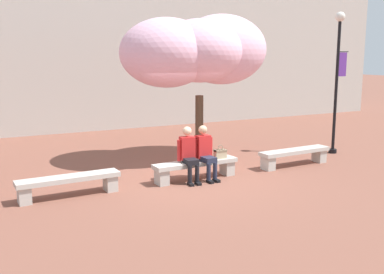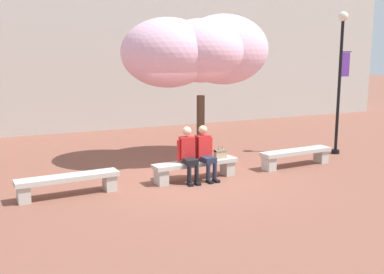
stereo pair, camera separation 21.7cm
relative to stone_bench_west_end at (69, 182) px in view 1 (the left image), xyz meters
name	(u,v)px [view 1 (the left image)]	position (x,y,z in m)	size (l,w,h in m)	color
ground_plane	(196,179)	(2.99, 0.00, -0.31)	(100.00, 100.00, 0.00)	brown
building_facade	(87,18)	(2.99, 9.95, 4.16)	(28.00, 4.00, 8.94)	#B7B2A8
stone_bench_west_end	(69,182)	(0.00, 0.00, 0.00)	(2.16, 0.51, 0.45)	#BCB7AD
stone_bench_near_west	(196,167)	(2.99, 0.00, 0.00)	(2.16, 0.51, 0.45)	#BCB7AD
stone_bench_center	(295,154)	(5.97, 0.00, 0.00)	(2.16, 0.51, 0.45)	#BCB7AD
person_seated_left	(189,152)	(2.77, -0.05, 0.39)	(0.51, 0.70, 1.29)	black
person_seated_right	(205,150)	(3.20, -0.05, 0.39)	(0.51, 0.70, 1.29)	black
handbag	(220,153)	(3.65, -0.02, 0.27)	(0.30, 0.15, 0.34)	tan
cherry_tree_main	(196,51)	(3.97, 1.93, 2.73)	(4.31, 2.87, 4.08)	#473323
lamp_post_with_banner	(337,70)	(8.08, 0.75, 2.18)	(0.54, 0.28, 4.17)	black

